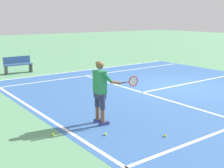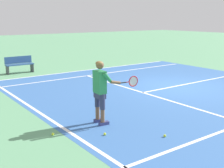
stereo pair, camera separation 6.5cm
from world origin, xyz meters
The scene contains 12 objects.
ground_plane centered at (0.00, 0.00, 0.00)m, with size 80.00×80.00×0.00m, color #609E70.
court_inner_surface centered at (0.00, -0.67, 0.00)m, with size 10.98×10.96×0.00m, color #3866A8.
line_baseline centered at (0.00, -5.95, 0.00)m, with size 10.98×0.10×0.01m, color white.
line_service centered at (0.00, -1.79, 0.00)m, with size 8.23×0.10×0.01m, color white.
line_centre_service centered at (0.00, 1.41, 0.00)m, with size 0.10×6.40×0.01m, color white.
line_singles_left centered at (-4.12, -0.67, 0.00)m, with size 0.10×10.56×0.01m, color white.
line_doubles_left centered at (-5.49, -0.67, 0.00)m, with size 0.10×10.56×0.01m, color white.
tennis_player centered at (1.85, -4.96, 0.99)m, with size 0.70×1.10×1.71m.
tennis_ball_near_feet centered at (2.58, -5.34, 0.03)m, with size 0.07×0.07×0.07m, color #CCE02D.
tennis_ball_by_baseline centered at (3.51, -4.23, 0.03)m, with size 0.07×0.07×0.07m, color #CCE02D.
tennis_ball_mid_court centered at (1.84, -6.37, 0.03)m, with size 0.07×0.07×0.07m, color #CCE02D.
courtside_bench centered at (-6.82, -4.20, 0.45)m, with size 0.40×1.40×0.85m.
Camera 1 is at (8.12, -9.22, 2.82)m, focal length 47.42 mm.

